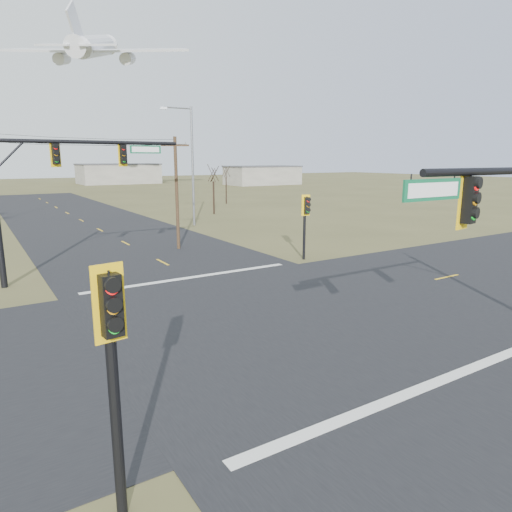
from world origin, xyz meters
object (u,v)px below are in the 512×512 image
at_px(mast_arm_far, 53,174).
at_px(utility_pole_near, 177,191).
at_px(streetlight_a, 190,160).
at_px(bare_tree_c, 213,173).
at_px(pedestal_signal_ne, 306,212).
at_px(pedestal_signal_sw, 112,341).
at_px(bare_tree_d, 226,171).

distance_m(mast_arm_far, utility_pole_near, 10.15).
relative_size(utility_pole_near, streetlight_a, 0.71).
bearing_deg(bare_tree_c, pedestal_signal_ne, -104.23).
bearing_deg(pedestal_signal_ne, bare_tree_c, 96.79).
bearing_deg(pedestal_signal_ne, utility_pole_near, 146.19).
bearing_deg(bare_tree_c, pedestal_signal_sw, -119.04).
distance_m(mast_arm_far, streetlight_a, 21.24).
bearing_deg(pedestal_signal_sw, streetlight_a, 56.84).
xyz_separation_m(pedestal_signal_ne, streetlight_a, (0.30, 18.41, 3.23)).
height_order(pedestal_signal_ne, bare_tree_c, bare_tree_c).
bearing_deg(bare_tree_d, utility_pole_near, -124.36).
xyz_separation_m(pedestal_signal_sw, streetlight_a, (16.75, 33.96, 2.91)).
bearing_deg(utility_pole_near, mast_arm_far, -151.20).
height_order(utility_pole_near, bare_tree_c, utility_pole_near).
relative_size(utility_pole_near, bare_tree_d, 1.35).
bearing_deg(bare_tree_d, bare_tree_c, -125.17).
relative_size(pedestal_signal_ne, pedestal_signal_sw, 0.89).
xyz_separation_m(mast_arm_far, utility_pole_near, (8.80, 4.84, -1.47)).
distance_m(mast_arm_far, pedestal_signal_ne, 14.88).
bearing_deg(utility_pole_near, bare_tree_c, 56.11).
distance_m(mast_arm_far, bare_tree_c, 31.01).
distance_m(pedestal_signal_ne, utility_pole_near, 9.69).
height_order(mast_arm_far, pedestal_signal_sw, mast_arm_far).
bearing_deg(mast_arm_far, utility_pole_near, 11.57).
bearing_deg(bare_tree_d, streetlight_a, -127.21).
bearing_deg(streetlight_a, bare_tree_c, 74.82).
xyz_separation_m(mast_arm_far, streetlight_a, (14.64, 15.38, 0.68)).
distance_m(utility_pole_near, streetlight_a, 12.24).
relative_size(mast_arm_far, pedestal_signal_ne, 2.30).
xyz_separation_m(mast_arm_far, pedestal_signal_ne, (14.34, -3.03, -2.55)).
bearing_deg(utility_pole_near, pedestal_signal_sw, -114.96).
bearing_deg(bare_tree_d, pedestal_signal_sw, -120.35).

